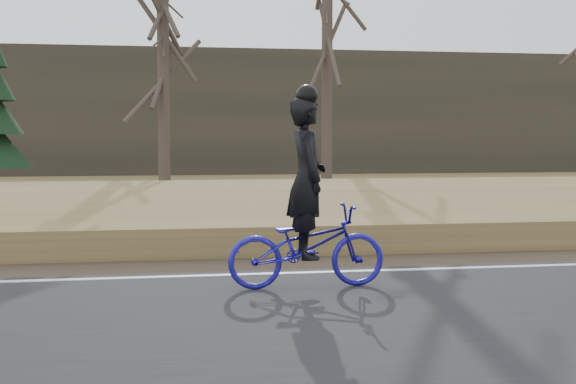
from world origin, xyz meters
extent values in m
plane|color=olive|center=(0.00, 0.00, 0.00)|extent=(120.00, 120.00, 0.00)
cube|color=black|center=(0.00, -2.50, 0.03)|extent=(120.00, 6.00, 0.06)
cube|color=silver|center=(0.00, 0.20, 0.07)|extent=(120.00, 0.12, 0.01)
cube|color=#473A2B|center=(0.00, 1.20, 0.02)|extent=(120.00, 1.60, 0.04)
cube|color=olive|center=(0.00, 4.20, 0.22)|extent=(120.00, 5.00, 0.44)
cube|color=slate|center=(0.00, 8.00, 0.23)|extent=(120.00, 3.00, 0.45)
cube|color=black|center=(0.00, 8.00, 0.52)|extent=(120.00, 2.40, 0.14)
cube|color=brown|center=(0.00, 7.28, 0.67)|extent=(120.00, 0.07, 0.15)
cube|color=brown|center=(0.00, 8.72, 0.67)|extent=(120.00, 0.07, 0.15)
cube|color=#383328|center=(0.00, 30.00, 3.00)|extent=(120.00, 4.00, 6.00)
imported|color=#1C1596|center=(1.17, -0.78, 0.55)|extent=(1.87, 0.68, 0.98)
imported|color=black|center=(1.17, -0.78, 1.35)|extent=(0.46, 0.69, 1.88)
sphere|color=black|center=(1.17, -0.78, 2.31)|extent=(0.26, 0.26, 0.26)
cylinder|color=#493D35|center=(-0.21, 13.32, 3.34)|extent=(0.36, 0.36, 6.68)
cylinder|color=#493D35|center=(5.23, 16.28, 4.73)|extent=(0.36, 0.36, 9.46)
camera|label=1|loc=(-0.65, -9.94, 1.84)|focal=50.00mm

